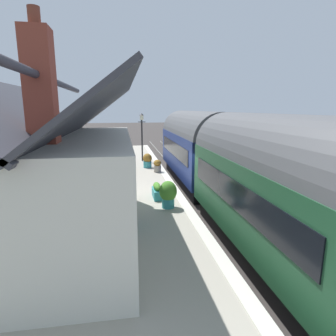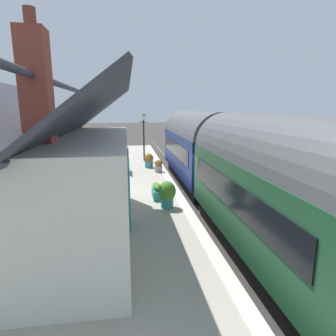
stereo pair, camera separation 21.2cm
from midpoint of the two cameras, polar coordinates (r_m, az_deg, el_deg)
The scene contains 14 objects.
ground_plane at distance 13.24m, azimuth 7.07°, elevation -7.90°, with size 160.00×160.00×0.00m, color #383330.
platform at distance 12.69m, azimuth -12.02°, elevation -6.88°, with size 32.00×6.56×0.87m, color #A39B8C.
platform_edge_coping at distance 12.71m, azimuth 2.02°, elevation -4.49°, with size 32.00×0.36×0.02m, color beige.
rail_near at distance 13.72m, azimuth 13.67°, elevation -7.13°, with size 52.00×0.08×0.14m, color gray.
rail_far at distance 13.26m, azimuth 7.84°, elevation -7.56°, with size 52.00×0.08×0.14m, color gray.
train at distance 12.89m, azimuth 11.23°, elevation 1.63°, with size 18.20×2.73×4.32m.
station_building at distance 8.26m, azimuth -20.07°, elevation -3.03°, with size 7.43×3.91×5.55m.
bench_by_lamp at distance 16.22m, azimuth -8.22°, elevation 0.70°, with size 1.40×0.44×0.88m.
planter_by_door at distance 16.28m, azimuth -1.56°, elevation 0.46°, with size 0.44×0.44×0.71m.
planter_bench_left at distance 10.40m, azimuth 0.39°, elevation -5.16°, with size 0.65×0.65×1.01m.
planter_under_sign at distance 20.35m, azimuth -12.63°, elevation 2.63°, with size 0.57×0.57×0.83m.
planter_corner_building at distance 17.54m, azimuth -3.55°, elevation 1.56°, with size 0.55×0.55×0.88m.
planter_edge_far at distance 11.59m, azimuth -1.82°, elevation -4.59°, with size 0.97×0.32×0.63m.
lamp_post_platform at distance 19.63m, azimuth -4.62°, elevation 8.15°, with size 0.32×0.50×3.28m.
Camera 2 is at (-12.01, 3.27, 4.47)m, focal length 30.23 mm.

